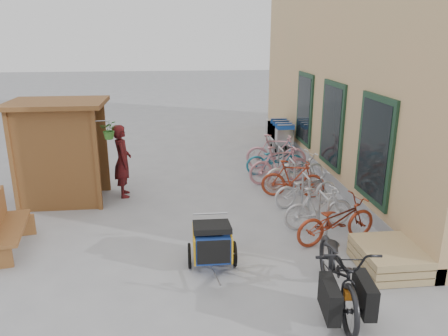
{
  "coord_description": "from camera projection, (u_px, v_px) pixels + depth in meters",
  "views": [
    {
      "loc": [
        -0.52,
        -7.67,
        3.87
      ],
      "look_at": [
        0.5,
        1.5,
        1.0
      ],
      "focal_mm": 35.0,
      "sensor_mm": 36.0,
      "label": 1
    }
  ],
  "objects": [
    {
      "name": "child_trailer",
      "position": [
        212.0,
        241.0,
        7.45
      ],
      "size": [
        0.84,
        1.42,
        0.83
      ],
      "rotation": [
        0.0,
        0.0,
        -0.01
      ],
      "color": "#1B3D98",
      "rests_on": "ground"
    },
    {
      "name": "bike_2",
      "position": [
        306.0,
        188.0,
        10.09
      ],
      "size": [
        1.69,
        0.92,
        0.84
      ],
      "primitive_type": "imported",
      "rotation": [
        0.0,
        0.0,
        1.81
      ],
      "color": "silver",
      "rests_on": "ground"
    },
    {
      "name": "person_kiosk",
      "position": [
        122.0,
        161.0,
        10.58
      ],
      "size": [
        0.52,
        0.71,
        1.78
      ],
      "primitive_type": "imported",
      "rotation": [
        0.0,
        0.0,
        1.73
      ],
      "color": "maroon",
      "rests_on": "ground"
    },
    {
      "name": "bike_1",
      "position": [
        319.0,
        208.0,
        8.91
      ],
      "size": [
        1.55,
        0.62,
        0.9
      ],
      "primitive_type": "imported",
      "rotation": [
        0.0,
        0.0,
        1.7
      ],
      "color": "silver",
      "rests_on": "ground"
    },
    {
      "name": "cargo_bike",
      "position": [
        339.0,
        271.0,
        6.33
      ],
      "size": [
        0.99,
        2.23,
        1.13
      ],
      "rotation": [
        0.0,
        0.0,
        -0.11
      ],
      "color": "black",
      "rests_on": "ground"
    },
    {
      "name": "kiosk",
      "position": [
        56.0,
        138.0,
        10.03
      ],
      "size": [
        2.49,
        1.65,
        2.4
      ],
      "color": "brown",
      "rests_on": "ground"
    },
    {
      "name": "bike_3",
      "position": [
        293.0,
        179.0,
        10.62
      ],
      "size": [
        1.61,
        0.78,
        0.93
      ],
      "primitive_type": "imported",
      "rotation": [
        0.0,
        0.0,
        1.34
      ],
      "color": "maroon",
      "rests_on": "ground"
    },
    {
      "name": "bike_5",
      "position": [
        279.0,
        165.0,
        11.58
      ],
      "size": [
        1.78,
        0.79,
        1.03
      ],
      "primitive_type": "imported",
      "rotation": [
        0.0,
        0.0,
        1.75
      ],
      "color": "#CE8590",
      "rests_on": "ground"
    },
    {
      "name": "ground",
      "position": [
        207.0,
        241.0,
        8.49
      ],
      "size": [
        80.0,
        80.0,
        0.0
      ],
      "primitive_type": "plane",
      "color": "#97979A"
    },
    {
      "name": "bike_6",
      "position": [
        275.0,
        159.0,
        12.35
      ],
      "size": [
        1.68,
        0.61,
        0.88
      ],
      "primitive_type": "imported",
      "rotation": [
        0.0,
        0.0,
        1.59
      ],
      "color": "#1F697F",
      "rests_on": "ground"
    },
    {
      "name": "bike_7",
      "position": [
        276.0,
        152.0,
        12.77
      ],
      "size": [
        1.81,
        0.86,
        1.05
      ],
      "primitive_type": "imported",
      "rotation": [
        0.0,
        0.0,
        1.35
      ],
      "color": "#CE8590",
      "rests_on": "ground"
    },
    {
      "name": "bench",
      "position": [
        5.0,
        225.0,
        7.94
      ],
      "size": [
        0.75,
        1.67,
        1.02
      ],
      "rotation": [
        0.0,
        0.0,
        0.17
      ],
      "color": "brown",
      "rests_on": "ground"
    },
    {
      "name": "bike_0",
      "position": [
        336.0,
        220.0,
        8.31
      ],
      "size": [
        1.82,
        1.03,
        0.9
      ],
      "primitive_type": "imported",
      "rotation": [
        0.0,
        0.0,
        1.84
      ],
      "color": "maroon",
      "rests_on": "ground"
    },
    {
      "name": "pallet_stack",
      "position": [
        389.0,
        258.0,
        7.41
      ],
      "size": [
        1.0,
        1.2,
        0.4
      ],
      "color": "tan",
      "rests_on": "ground"
    },
    {
      "name": "bike_rack",
      "position": [
        292.0,
        174.0,
        10.85
      ],
      "size": [
        0.05,
        5.35,
        0.86
      ],
      "color": "#A5A8AD",
      "rests_on": "ground"
    },
    {
      "name": "building",
      "position": [
        422.0,
        46.0,
        12.4
      ],
      "size": [
        6.07,
        13.0,
        7.0
      ],
      "color": "tan",
      "rests_on": "ground"
    },
    {
      "name": "shopping_carts",
      "position": [
        279.0,
        131.0,
        15.07
      ],
      "size": [
        0.59,
        1.98,
        1.05
      ],
      "color": "silver",
      "rests_on": "ground"
    },
    {
      "name": "bike_4",
      "position": [
        295.0,
        170.0,
        11.29
      ],
      "size": [
        1.86,
        1.1,
        0.92
      ],
      "primitive_type": "imported",
      "rotation": [
        0.0,
        0.0,
        1.87
      ],
      "color": "silver",
      "rests_on": "ground"
    }
  ]
}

